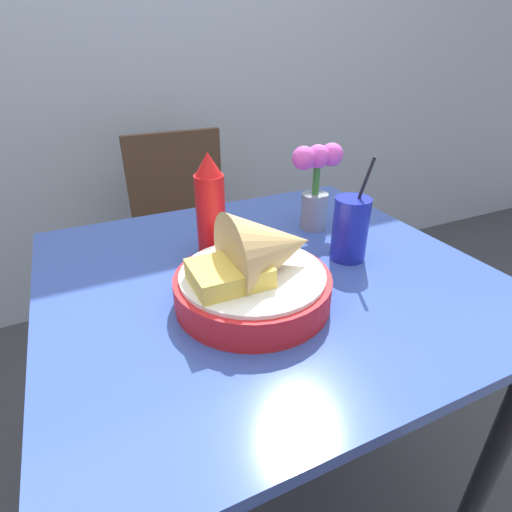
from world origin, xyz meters
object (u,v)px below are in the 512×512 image
object	(u,v)px
drink_cup	(350,231)
chair_far_window	(185,224)
ketchup_bottle	(210,207)
food_basket	(259,271)
flower_vase	(316,181)

from	to	relation	value
drink_cup	chair_far_window	bearing A→B (deg)	99.41
chair_far_window	drink_cup	size ratio (longest dim) A/B	3.74
ketchup_bottle	food_basket	bearing A→B (deg)	-86.96
food_basket	drink_cup	bearing A→B (deg)	15.06
ketchup_bottle	flower_vase	distance (m)	0.29
food_basket	drink_cup	xyz separation A→B (m)	(0.26, 0.07, 0.00)
food_basket	drink_cup	world-z (taller)	drink_cup
ketchup_bottle	drink_cup	world-z (taller)	drink_cup
chair_far_window	food_basket	bearing A→B (deg)	-96.66
chair_far_window	food_basket	size ratio (longest dim) A/B	3.07
drink_cup	food_basket	bearing A→B (deg)	-164.94
flower_vase	food_basket	bearing A→B (deg)	-138.46
ketchup_bottle	chair_far_window	bearing A→B (deg)	80.42
ketchup_bottle	drink_cup	xyz separation A→B (m)	(0.27, -0.16, -0.05)
flower_vase	ketchup_bottle	bearing A→B (deg)	-175.60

